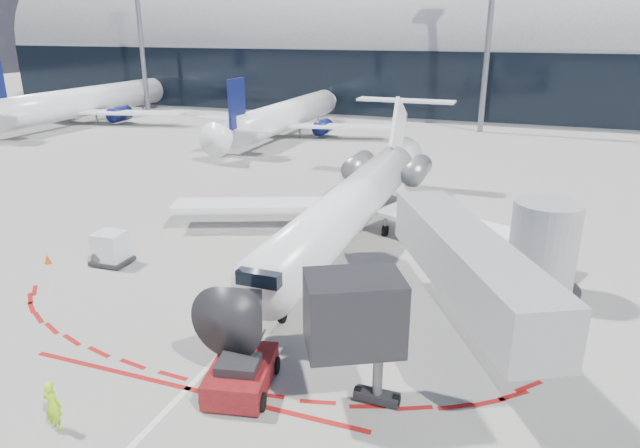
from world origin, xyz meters
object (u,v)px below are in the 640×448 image
(ramp_worker, at_px, (53,405))
(regional_jet, at_px, (355,201))
(pushback_tug, at_px, (241,374))
(uld_container, at_px, (111,249))

(ramp_worker, bearing_deg, regional_jet, -105.90)
(pushback_tug, height_order, uld_container, uld_container)
(pushback_tug, relative_size, ramp_worker, 3.04)
(ramp_worker, bearing_deg, pushback_tug, -143.79)
(regional_jet, xyz_separation_m, ramp_worker, (-4.18, -20.31, -1.67))
(regional_jet, height_order, uld_container, regional_jet)
(regional_jet, distance_m, ramp_worker, 20.81)
(regional_jet, distance_m, pushback_tug, 16.36)
(ramp_worker, relative_size, uld_container, 0.87)
(regional_jet, xyz_separation_m, pushback_tug, (0.60, -16.24, -1.95))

